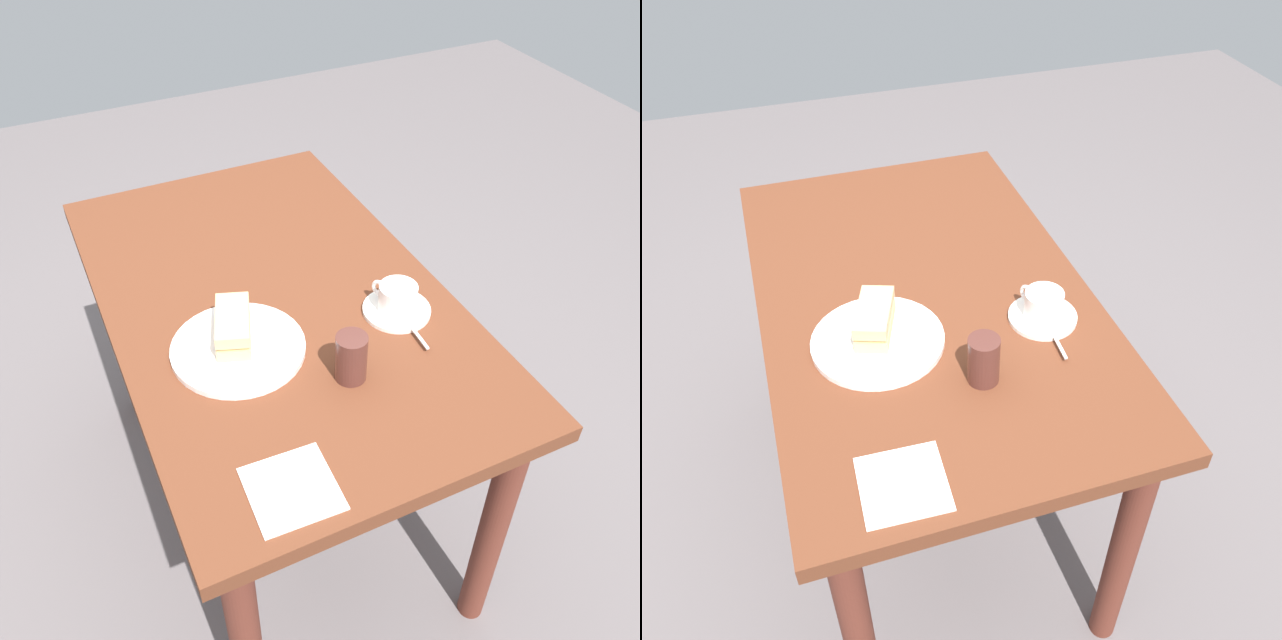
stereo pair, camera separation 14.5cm
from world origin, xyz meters
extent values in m
plane|color=#625B5B|center=(0.00, 0.00, 0.00)|extent=(6.00, 6.00, 0.00)
cube|color=brown|center=(0.00, 0.00, 0.75)|extent=(1.22, 0.74, 0.04)
cylinder|color=#5F2A1F|center=(-0.54, -0.30, 0.36)|extent=(0.06, 0.06, 0.73)
cylinder|color=#5F2A1F|center=(0.54, -0.30, 0.36)|extent=(0.06, 0.06, 0.73)
cylinder|color=#5F2A1F|center=(-0.54, 0.30, 0.36)|extent=(0.06, 0.06, 0.73)
cylinder|color=#5F2A1F|center=(0.54, 0.30, 0.36)|extent=(0.06, 0.06, 0.73)
cylinder|color=white|center=(-0.14, 0.14, 0.77)|extent=(0.28, 0.28, 0.01)
cube|color=#DCB076|center=(-0.11, 0.13, 0.79)|extent=(0.16, 0.12, 0.03)
cube|color=#CEC17D|center=(-0.11, 0.13, 0.81)|extent=(0.15, 0.11, 0.01)
cube|color=#DBAE77|center=(-0.11, 0.13, 0.83)|extent=(0.16, 0.12, 0.03)
cylinder|color=white|center=(-0.17, -0.22, 0.77)|extent=(0.15, 0.15, 0.01)
cylinder|color=white|center=(-0.17, -0.22, 0.81)|extent=(0.09, 0.09, 0.06)
cylinder|color=olive|center=(-0.17, -0.22, 0.83)|extent=(0.07, 0.07, 0.01)
torus|color=white|center=(-0.13, -0.20, 0.81)|extent=(0.04, 0.03, 0.04)
cube|color=silver|center=(-0.28, -0.22, 0.78)|extent=(0.08, 0.01, 0.00)
ellipsoid|color=silver|center=(-0.23, -0.22, 0.78)|extent=(0.03, 0.02, 0.01)
cube|color=white|center=(-0.50, 0.17, 0.77)|extent=(0.16, 0.16, 0.00)
cylinder|color=#532A24|center=(-0.31, -0.04, 0.82)|extent=(0.06, 0.06, 0.11)
camera|label=1|loc=(-1.15, 0.42, 1.74)|focal=38.27mm
camera|label=2|loc=(-1.20, 0.29, 1.74)|focal=38.27mm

